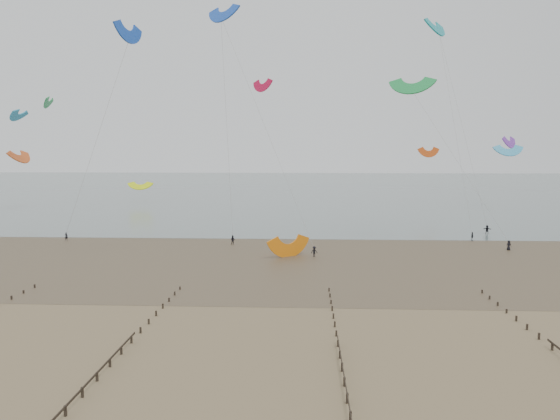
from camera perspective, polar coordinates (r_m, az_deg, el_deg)
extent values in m
plane|color=brown|center=(54.52, 1.39, -11.67)|extent=(500.00, 500.00, 0.00)
plane|color=#475654|center=(252.41, 2.45, 2.47)|extent=(500.00, 500.00, 0.00)
plane|color=#473A28|center=(88.46, 1.92, -4.66)|extent=(500.00, 500.00, 0.00)
ellipsoid|color=slate|center=(78.12, -11.62, -6.26)|extent=(23.60, 14.36, 0.01)
ellipsoid|color=slate|center=(92.04, 9.46, -4.32)|extent=(33.64, 18.32, 0.01)
ellipsoid|color=slate|center=(102.04, -21.16, -3.62)|extent=(26.95, 14.22, 0.01)
cube|color=black|center=(69.34, -26.25, -8.23)|extent=(0.16, 0.16, 0.51)
cube|color=black|center=(71.58, -25.22, -7.75)|extent=(0.16, 0.16, 0.48)
cube|color=black|center=(73.85, -24.26, -7.29)|extent=(0.16, 0.16, 0.45)
cube|color=black|center=(39.27, -21.51, -18.95)|extent=(0.16, 0.16, 0.80)
cube|color=black|center=(41.47, -19.95, -17.52)|extent=(0.16, 0.16, 0.77)
cube|color=black|center=(43.71, -18.58, -16.22)|extent=(0.16, 0.16, 0.74)
cube|color=black|center=(45.99, -17.35, -15.04)|extent=(0.16, 0.16, 0.71)
cube|color=black|center=(48.31, -16.25, -13.96)|extent=(0.16, 0.16, 0.68)
cube|color=black|center=(50.66, -15.26, -12.99)|extent=(0.16, 0.16, 0.65)
cube|color=black|center=(53.04, -14.37, -12.09)|extent=(0.16, 0.16, 0.62)
cube|color=black|center=(55.44, -13.56, -11.27)|extent=(0.16, 0.16, 0.59)
cube|color=black|center=(57.86, -12.82, -10.52)|extent=(0.16, 0.16, 0.57)
cube|color=black|center=(60.30, -12.14, -9.83)|extent=(0.16, 0.16, 0.54)
cube|color=black|center=(62.75, -11.52, -9.19)|extent=(0.16, 0.16, 0.51)
cube|color=black|center=(65.22, -10.95, -8.59)|extent=(0.16, 0.16, 0.48)
cube|color=black|center=(67.70, -10.42, -8.04)|extent=(0.16, 0.16, 0.45)
cube|color=black|center=(36.33, 7.37, -20.71)|extent=(0.16, 0.16, 0.80)
cube|color=black|center=(38.70, 7.04, -18.96)|extent=(0.16, 0.16, 0.77)
cube|color=black|center=(41.09, 6.75, -17.42)|extent=(0.16, 0.16, 0.74)
cube|color=black|center=(43.51, 6.50, -16.04)|extent=(0.16, 0.16, 0.71)
cube|color=black|center=(45.96, 6.28, -14.82)|extent=(0.16, 0.16, 0.68)
cube|color=black|center=(48.42, 6.08, -13.71)|extent=(0.16, 0.16, 0.65)
cube|color=black|center=(50.90, 5.91, -12.72)|extent=(0.16, 0.16, 0.62)
cube|color=black|center=(53.40, 5.75, -11.81)|extent=(0.16, 0.16, 0.59)
cube|color=black|center=(55.91, 5.60, -10.99)|extent=(0.16, 0.16, 0.57)
cube|color=black|center=(58.43, 5.47, -10.24)|extent=(0.16, 0.16, 0.54)
cube|color=black|center=(60.96, 5.35, -9.55)|extent=(0.16, 0.16, 0.51)
cube|color=black|center=(63.49, 5.25, -8.91)|extent=(0.16, 0.16, 0.48)
cube|color=black|center=(66.04, 5.15, -8.33)|extent=(0.16, 0.16, 0.45)
cube|color=black|center=(52.64, 26.57, -12.70)|extent=(0.16, 0.16, 0.65)
cube|color=black|center=(54.93, 25.44, -11.87)|extent=(0.16, 0.16, 0.62)
cube|color=black|center=(57.25, 24.41, -11.10)|extent=(0.16, 0.16, 0.59)
cube|color=black|center=(59.59, 23.46, -10.39)|extent=(0.16, 0.16, 0.57)
cube|color=black|center=(61.96, 22.59, -9.74)|extent=(0.16, 0.16, 0.54)
cube|color=black|center=(64.35, 21.79, -9.12)|extent=(0.16, 0.16, 0.51)
cube|color=black|center=(66.76, 21.05, -8.55)|extent=(0.16, 0.16, 0.48)
cube|color=black|center=(69.19, 20.36, -8.02)|extent=(0.16, 0.16, 0.45)
imported|color=black|center=(109.40, -21.43, -2.58)|extent=(0.58, 0.41, 1.53)
imported|color=black|center=(99.76, 22.79, -3.42)|extent=(0.93, 0.97, 1.68)
imported|color=black|center=(86.47, 3.60, -4.36)|extent=(1.24, 0.97, 1.69)
imported|color=black|center=(107.22, 19.45, -2.64)|extent=(0.66, 1.05, 1.67)
imported|color=black|center=(117.49, 20.83, -1.91)|extent=(1.72, 1.08, 1.77)
imported|color=black|center=(97.88, -4.94, -3.13)|extent=(0.81, 0.64, 1.65)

